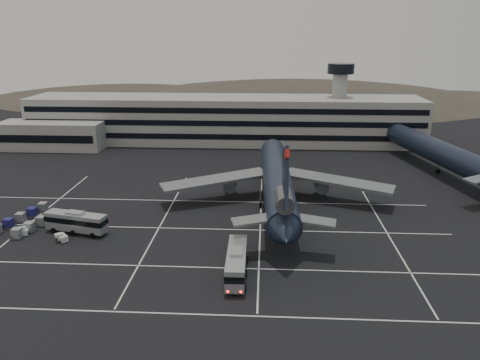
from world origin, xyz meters
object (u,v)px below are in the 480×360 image
at_px(bus_near, 237,262).
at_px(tug_a, 25,231).
at_px(uld_cluster, 27,220).
at_px(trijet_main, 277,180).
at_px(bus_far, 76,221).

relative_size(bus_near, tug_a, 4.46).
relative_size(tug_a, uld_cluster, 0.18).
height_order(trijet_main, bus_near, trijet_main).
distance_m(trijet_main, bus_far, 38.15).
xyz_separation_m(trijet_main, bus_near, (-6.23, -28.73, -2.98)).
xyz_separation_m(trijet_main, tug_a, (-43.51, -16.48, -4.59)).
bearing_deg(bus_far, bus_near, -102.05).
xyz_separation_m(trijet_main, bus_far, (-34.80, -15.32, -3.11)).
bearing_deg(trijet_main, uld_cluster, -166.03).
bearing_deg(tug_a, uld_cluster, 90.50).
bearing_deg(trijet_main, tug_a, -160.75).
distance_m(bus_near, bus_far, 31.56).
distance_m(bus_far, tug_a, 8.92).
bearing_deg(bus_near, tug_a, 161.10).
relative_size(trijet_main, tug_a, 21.76).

